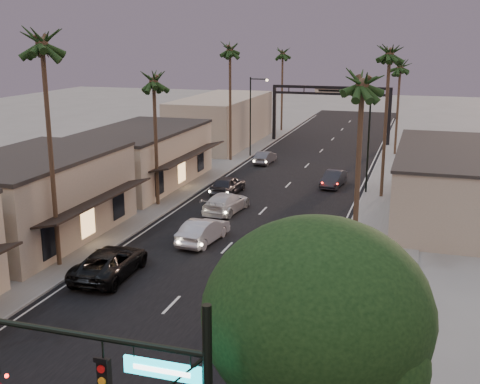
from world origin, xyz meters
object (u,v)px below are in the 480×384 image
Objects in this scene: palm_rc at (401,63)px; oncoming_pickup at (110,263)px; arch at (331,100)px; palm_lc at (153,75)px; streetlight_right at (366,133)px; curbside_black at (300,288)px; palm_far at (283,51)px; oncoming_silver at (203,231)px; corner_tree at (319,323)px; streetlight_left at (253,110)px; palm_ld at (230,46)px; curbside_near at (275,335)px; palm_lb at (41,36)px; palm_rb at (390,49)px; palm_ra at (363,76)px.

palm_rc reaches higher than oncoming_pickup.
arch is 1.25× the size of palm_lc.
curbside_black is at bearing -91.75° from streetlight_right.
palm_rc is at bearing -39.64° from palm_far.
oncoming_silver is at bearing -115.88° from oncoming_pickup.
corner_tree is 0.58× the size of arch.
corner_tree is at bearing -72.03° from streetlight_left.
corner_tree is 0.67× the size of palm_far.
palm_ld reaches higher than arch.
streetlight_right is at bearing 93.89° from corner_tree.
palm_ld is at bearing -152.38° from palm_rc.
corner_tree reaches higher than curbside_near.
palm_ld is at bearing 110.81° from corner_tree.
streetlight_left is 7.88m from palm_ld.
arch is 1.15× the size of palm_far.
palm_lb is 1.07× the size of palm_rb.
oncoming_pickup is (3.41, -56.48, -10.62)m from palm_far.
palm_lc is 2.05× the size of oncoming_pickup.
curbside_near is at bearing -22.11° from palm_lb.
palm_lb is at bearing 50.54° from oncoming_silver.
palm_far is (-8.30, 8.00, 5.91)m from arch.
palm_rc is (17.20, 28.00, 0.00)m from palm_lc.
palm_rc reaches higher than arch.
palm_rb is at bearing -123.56° from oncoming_pickup.
oncoming_pickup is (-13.49, -42.48, -9.64)m from palm_rc.
palm_ld is (-15.52, 10.00, 7.09)m from streetlight_right.
arch is 1.07× the size of palm_ld.
palm_far reaches higher than palm_rc.
corner_tree is 56.74m from palm_rc.
oncoming_pickup is 12.40m from curbside_near.
palm_ld is (0.00, 33.00, -0.97)m from palm_lb.
streetlight_left is at bearing 137.95° from palm_rb.
palm_ld is at bearing -119.83° from arch.
streetlight_left is 1.51× the size of oncoming_pickup.
palm_lb is at bearing 153.54° from curbside_near.
palm_rb is 2.87× the size of oncoming_silver.
curbside_black is (14.50, -56.51, -10.72)m from palm_far.
arch is at bearing -98.34° from oncoming_pickup.
palm_far is 59.32m from curbside_black.
palm_ra is (17.20, -12.00, 0.97)m from palm_lc.
palm_lc is 2.47× the size of oncoming_silver.
palm_lb is 2.56× the size of oncoming_pickup.
palm_lb reaches higher than palm_ra.
palm_lc is 22.91m from curbside_black.
streetlight_right is 1.82× the size of oncoming_silver.
palm_ra is (15.52, -34.00, 6.11)m from streetlight_left.
palm_rc is at bearing 81.04° from curbside_black.
arch is at bearing 91.55° from curbside_black.
streetlight_right is 21.94m from palm_ra.
palm_ld is at bearing 108.10° from curbside_black.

